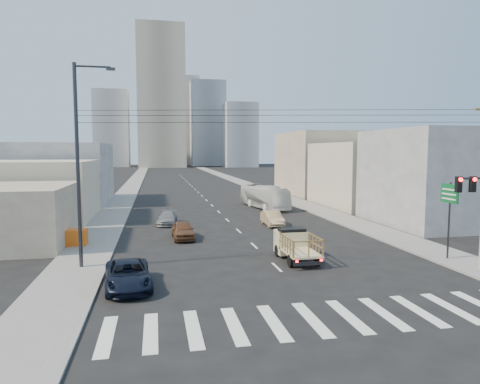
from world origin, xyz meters
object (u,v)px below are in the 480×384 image
object	(u,v)px
navy_pickup	(128,275)
crate_stack	(74,237)
green_sign	(449,202)
flatbed_pickup	(296,243)
city_bus	(264,197)
streetlamp_left	(79,160)
sedan_grey	(167,218)
sedan_tan	(272,218)
sedan_brown	(183,230)

from	to	relation	value
navy_pickup	crate_stack	bearing A→B (deg)	107.28
crate_stack	green_sign	bearing A→B (deg)	-19.99
flatbed_pickup	navy_pickup	world-z (taller)	flatbed_pickup
navy_pickup	city_bus	xyz separation A→B (m)	(14.50, 28.54, 0.72)
flatbed_pickup	streetlamp_left	distance (m)	14.13
city_bus	sedan_grey	xyz separation A→B (m)	(-12.00, -9.70, -0.80)
green_sign	crate_stack	bearing A→B (deg)	160.01
sedan_grey	navy_pickup	bearing A→B (deg)	-89.87
streetlamp_left	navy_pickup	bearing A→B (deg)	-56.24
navy_pickup	city_bus	distance (m)	32.02
navy_pickup	crate_stack	xyz separation A→B (m)	(-4.46, 10.56, 0.02)
city_bus	crate_stack	world-z (taller)	city_bus
flatbed_pickup	city_bus	size ratio (longest dim) A/B	0.44
city_bus	flatbed_pickup	bearing A→B (deg)	-109.74
navy_pickup	green_sign	world-z (taller)	green_sign
navy_pickup	sedan_grey	xyz separation A→B (m)	(2.50, 18.85, -0.08)
flatbed_pickup	sedan_tan	distance (m)	12.83
navy_pickup	streetlamp_left	distance (m)	7.72
crate_stack	sedan_tan	bearing A→B (deg)	19.28
city_bus	sedan_brown	xyz separation A→B (m)	(-10.97, -16.73, -0.70)
sedan_brown	green_sign	distance (m)	19.28
city_bus	sedan_tan	world-z (taller)	city_bus
city_bus	streetlamp_left	world-z (taller)	streetlamp_left
sedan_tan	crate_stack	xyz separation A→B (m)	(-16.64, -5.82, 0.01)
sedan_brown	green_sign	bearing A→B (deg)	-33.85
flatbed_pickup	sedan_brown	xyz separation A→B (m)	(-6.68, 8.11, -0.40)
crate_stack	sedan_grey	bearing A→B (deg)	49.96
flatbed_pickup	sedan_tan	bearing A→B (deg)	81.20
sedan_brown	city_bus	bearing A→B (deg)	54.76
sedan_tan	green_sign	bearing A→B (deg)	-62.21
city_bus	crate_stack	distance (m)	26.14
navy_pickup	sedan_brown	bearing A→B (deg)	67.74
green_sign	streetlamp_left	bearing A→B (deg)	173.68
navy_pickup	sedan_grey	bearing A→B (deg)	76.82
sedan_grey	green_sign	world-z (taller)	green_sign
navy_pickup	sedan_tan	bearing A→B (deg)	47.76
navy_pickup	crate_stack	world-z (taller)	navy_pickup
city_bus	streetlamp_left	distance (m)	30.26
sedan_tan	streetlamp_left	world-z (taller)	streetlamp_left
navy_pickup	city_bus	size ratio (longest dim) A/B	0.49
flatbed_pickup	streetlamp_left	bearing A→B (deg)	177.52
green_sign	sedan_tan	bearing A→B (deg)	117.25
sedan_brown	sedan_grey	distance (m)	7.11
sedan_brown	sedan_tan	bearing A→B (deg)	25.85
flatbed_pickup	city_bus	bearing A→B (deg)	80.21
sedan_tan	crate_stack	distance (m)	17.63
green_sign	streetlamp_left	world-z (taller)	streetlamp_left
streetlamp_left	green_sign	bearing A→B (deg)	-6.32
city_bus	sedan_brown	bearing A→B (deg)	-133.21
city_bus	sedan_brown	size ratio (longest dim) A/B	2.45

